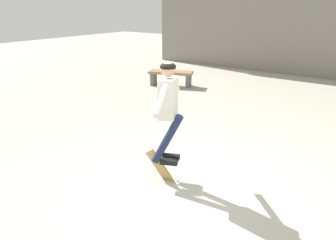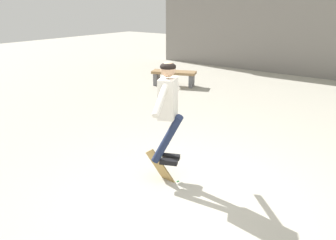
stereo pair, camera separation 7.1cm
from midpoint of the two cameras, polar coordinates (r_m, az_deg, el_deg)
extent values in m
plane|color=#B2AD9E|center=(4.69, 4.45, -12.98)|extent=(40.00, 40.00, 0.00)
cube|color=#99754C|center=(10.60, 0.31, 8.30)|extent=(1.48, 0.96, 0.08)
cube|color=slate|center=(10.80, -2.71, 7.21)|extent=(0.26, 0.42, 0.39)
cube|color=slate|center=(10.53, 3.41, 6.87)|extent=(0.26, 0.42, 0.39)
cube|color=silver|center=(4.57, -0.45, 3.82)|extent=(0.34, 0.40, 0.57)
sphere|color=tan|center=(4.48, -0.46, 8.80)|extent=(0.28, 0.28, 0.21)
ellipsoid|color=black|center=(4.47, -0.46, 9.26)|extent=(0.29, 0.29, 0.12)
cylinder|color=#1E2847|center=(4.84, -0.21, -2.73)|extent=(0.48, 0.18, 0.73)
cube|color=black|center=(4.98, 0.14, -6.43)|extent=(0.28, 0.20, 0.07)
cylinder|color=#1E2847|center=(4.69, -0.66, -3.50)|extent=(0.41, 0.37, 0.73)
cube|color=black|center=(4.83, -0.29, -7.30)|extent=(0.28, 0.20, 0.07)
cylinder|color=silver|center=(4.93, 0.59, 6.18)|extent=(0.31, 0.57, 0.33)
cylinder|color=silver|center=(4.16, -1.68, 3.63)|extent=(0.31, 0.57, 0.33)
cube|color=#AD894C|center=(5.02, -1.22, -9.07)|extent=(0.63, 0.16, 0.74)
cylinder|color=green|center=(5.00, 1.36, -10.80)|extent=(0.05, 0.06, 0.06)
cylinder|color=green|center=(5.18, -0.04, -11.23)|extent=(0.05, 0.06, 0.06)
cylinder|color=green|center=(4.92, -1.78, -6.23)|extent=(0.05, 0.06, 0.06)
cylinder|color=green|center=(5.10, -3.08, -6.82)|extent=(0.05, 0.06, 0.06)
camera|label=1|loc=(0.04, -90.44, -0.16)|focal=35.00mm
camera|label=2|loc=(0.04, 89.56, 0.16)|focal=35.00mm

